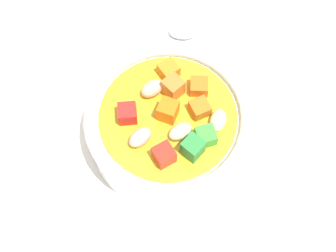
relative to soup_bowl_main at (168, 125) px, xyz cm
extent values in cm
cube|color=silver|center=(0.02, 0.01, -4.12)|extent=(140.00, 140.00, 2.00)
cylinder|color=white|center=(0.02, 0.01, -0.73)|extent=(15.50, 15.50, 4.77)
torus|color=white|center=(0.02, 0.01, 1.99)|extent=(15.71, 15.71, 1.13)
cylinder|color=gold|center=(0.02, 0.01, 1.85)|extent=(12.90, 12.90, 0.40)
ellipsoid|color=beige|center=(2.87, 0.30, 2.77)|extent=(1.66, 2.43, 1.43)
cube|color=orange|center=(-1.11, -2.72, 2.70)|extent=(1.81, 1.81, 1.29)
cube|color=orange|center=(0.34, 0.37, 3.05)|extent=(2.33, 2.33, 1.99)
ellipsoid|color=beige|center=(-0.89, 3.42, 2.77)|extent=(1.92, 2.57, 1.43)
cube|color=red|center=(1.75, 3.28, 2.85)|extent=(2.21, 2.21, 1.59)
ellipsoid|color=beige|center=(-2.14, 0.28, 2.57)|extent=(1.62, 2.40, 1.04)
cube|color=orange|center=(1.87, -1.66, 3.04)|extent=(1.97, 1.97, 1.98)
cube|color=orange|center=(0.89, -3.92, 2.66)|extent=(2.29, 2.29, 1.21)
cube|color=green|center=(-3.77, -1.64, 2.78)|extent=(2.01, 2.01, 1.45)
cube|color=#2B8539|center=(-4.20, 0.32, 3.04)|extent=(2.09, 2.09, 1.98)
cube|color=orange|center=(3.87, -2.36, 2.72)|extent=(1.77, 1.77, 1.33)
cube|color=red|center=(-3.46, 2.49, 2.92)|extent=(1.66, 1.66, 1.74)
ellipsoid|color=beige|center=(-2.94, -3.53, 2.54)|extent=(2.67, 2.72, 0.97)
cylinder|color=silver|center=(2.87, -21.08, -2.81)|extent=(7.83, 12.91, 0.62)
ellipsoid|color=silver|center=(10.33, -8.19, -2.59)|extent=(3.46, 3.88, 1.05)
camera|label=1|loc=(-15.81, 9.45, 39.07)|focal=47.77mm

